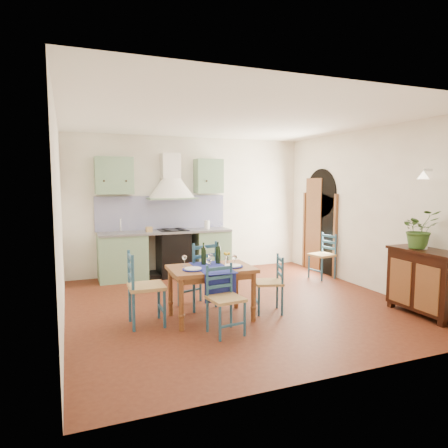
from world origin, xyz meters
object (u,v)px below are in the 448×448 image
(potted_plant, at_px, (419,229))
(dining_table, at_px, (211,273))
(chair_near, at_px, (225,299))
(sideboard, at_px, (425,280))

(potted_plant, bearing_deg, dining_table, 163.66)
(chair_near, bearing_deg, potted_plant, -5.17)
(dining_table, bearing_deg, sideboard, -18.68)
(dining_table, bearing_deg, potted_plant, -16.34)
(chair_near, bearing_deg, sideboard, -7.74)
(dining_table, relative_size, chair_near, 1.35)
(dining_table, xyz_separation_m, potted_plant, (2.85, -0.83, 0.57))
(sideboard, bearing_deg, dining_table, 161.32)
(chair_near, distance_m, sideboard, 2.92)
(sideboard, xyz_separation_m, potted_plant, (-0.01, 0.13, 0.70))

